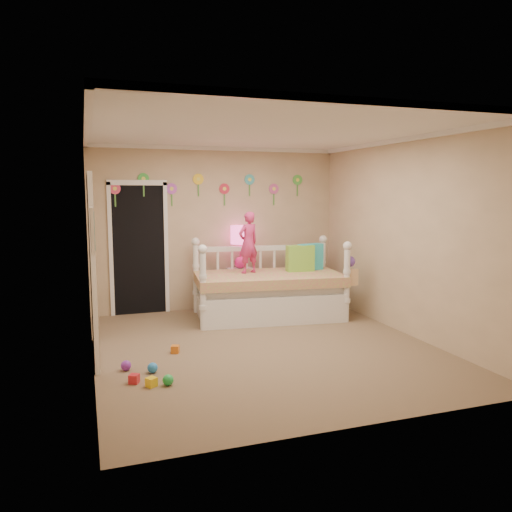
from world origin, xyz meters
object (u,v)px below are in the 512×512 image
object	(u,v)px
child	(248,243)
table_lamp	(240,240)
daybed	(268,278)
nightstand	(241,288)

from	to	relation	value
child	table_lamp	size ratio (longest dim) A/B	1.34
daybed	nightstand	xyz separation A→B (m)	(-0.23, 0.68, -0.27)
nightstand	table_lamp	xyz separation A→B (m)	(0.00, 0.00, 0.79)
nightstand	table_lamp	size ratio (longest dim) A/B	0.96
nightstand	daybed	bearing A→B (deg)	-75.13
daybed	child	bearing A→B (deg)	157.99
daybed	table_lamp	distance (m)	0.89
daybed	table_lamp	world-z (taller)	table_lamp
child	nightstand	xyz separation A→B (m)	(0.04, 0.53, -0.80)
child	nightstand	size ratio (longest dim) A/B	1.41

